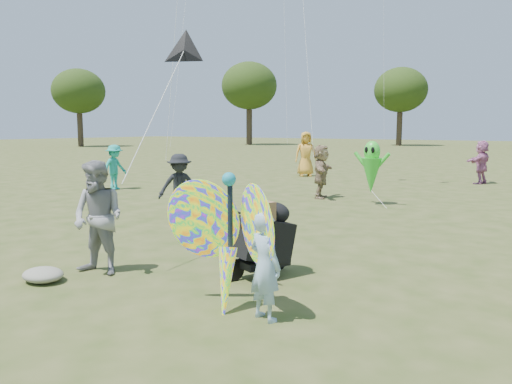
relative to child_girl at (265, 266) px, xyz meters
The scene contains 13 objects.
ground 1.44m from the child_girl, 159.13° to the left, with size 160.00×160.00×0.00m, color #51592B.
child_girl is the anchor object (origin of this frame).
adult_man 2.91m from the child_girl, behind, with size 0.80×0.62×1.64m, color gray.
grey_bag 3.34m from the child_girl, behind, with size 0.61×0.50×0.19m, color gray.
crowd_b 6.37m from the child_girl, 140.44° to the left, with size 0.97×0.56×1.50m, color black.
crowd_d 9.65m from the child_girl, 112.56° to the left, with size 1.47×0.47×1.59m, color #937A5A.
crowd_g 16.32m from the child_girl, 116.33° to the left, with size 0.94×0.61×1.92m, color gold.
crowd_i 12.57m from the child_girl, 146.40° to the left, with size 0.98×0.56×1.51m, color teal.
crowd_j 15.63m from the child_girl, 91.49° to the left, with size 1.50×0.48×1.62m, color #BB6BA0.
jogging_stroller 1.58m from the child_girl, 122.71° to the left, with size 0.75×1.14×1.09m.
butterfly_kite 0.57m from the child_girl, behind, with size 1.74×0.75×1.80m.
delta_kite_rig 5.05m from the child_girl, 143.12° to the left, with size 1.29×2.61×2.57m.
alien_kite 8.74m from the child_girl, 103.22° to the left, with size 1.12×0.69×1.74m.
Camera 1 is at (4.05, -4.91, 2.10)m, focal length 35.00 mm.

